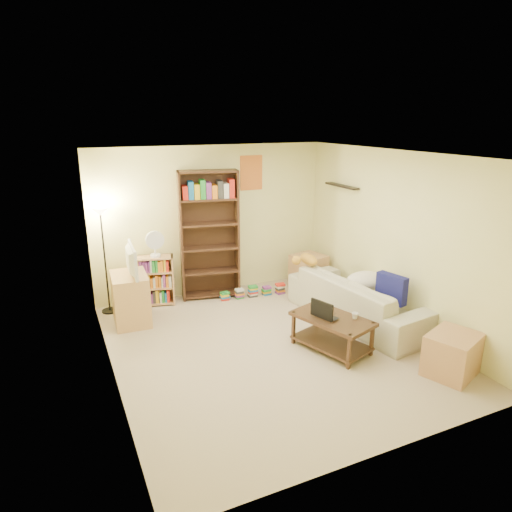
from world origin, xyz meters
name	(u,v)px	position (x,y,z in m)	size (l,w,h in m)	color
room	(272,227)	(0.00, 0.01, 1.62)	(4.50, 4.54, 2.52)	tan
sofa	(358,299)	(1.55, 0.19, 0.34)	(1.20, 2.41, 0.68)	beige
navy_pillow	(391,288)	(1.73, -0.29, 0.65)	(0.44, 0.13, 0.40)	navy
cream_blanket	(365,281)	(1.71, 0.26, 0.58)	(0.62, 0.44, 0.27)	white
tabby_cat	(306,259)	(1.14, 1.03, 0.77)	(0.54, 0.24, 0.18)	gold
coffee_table	(332,328)	(0.69, -0.41, 0.30)	(0.87, 1.16, 0.46)	#472C1B
laptop	(329,315)	(0.66, -0.37, 0.47)	(0.31, 0.38, 0.03)	black
laptop_screen	(322,310)	(0.52, -0.41, 0.59)	(0.01, 0.34, 0.23)	white
mug	(355,316)	(0.92, -0.56, 0.50)	(0.12, 0.12, 0.08)	white
tv_remote	(318,306)	(0.69, -0.05, 0.47)	(0.06, 0.18, 0.02)	black
tv_stand	(131,299)	(-1.54, 1.52, 0.37)	(0.50, 0.70, 0.75)	tan
television	(127,260)	(-1.54, 1.52, 0.96)	(0.14, 0.76, 0.44)	black
tall_bookshelf	(209,232)	(-0.14, 2.00, 1.12)	(1.00, 0.49, 2.13)	#3F2718
short_bookshelf	(154,281)	(-1.08, 2.05, 0.41)	(0.67, 0.40, 0.81)	tan
desk_fan	(155,243)	(-1.04, 2.01, 1.04)	(0.29, 0.16, 0.42)	white
floor_lamp	(102,229)	(-1.80, 2.05, 1.33)	(0.28, 0.28, 1.66)	black
side_table	(308,271)	(1.60, 1.71, 0.29)	(0.51, 0.51, 0.59)	tan
end_cabinet	(452,354)	(1.65, -1.50, 0.25)	(0.60, 0.50, 0.50)	tan
book_stacks	(254,292)	(0.52, 1.69, 0.08)	(1.14, 0.23, 0.19)	red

